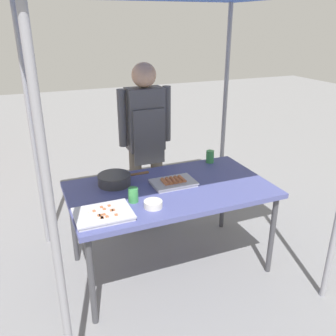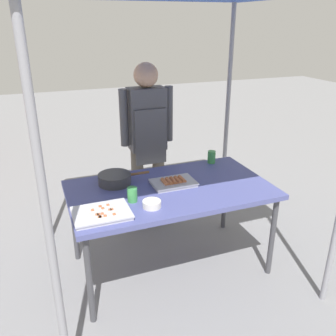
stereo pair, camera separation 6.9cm
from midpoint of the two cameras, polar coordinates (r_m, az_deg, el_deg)
name	(u,v)px [view 1 (the left image)]	position (r m, az deg, el deg)	size (l,w,h in m)	color
ground_plane	(170,265)	(3.26, -0.28, -15.11)	(18.00, 18.00, 0.00)	slate
stall_table	(170,194)	(2.89, -0.31, -4.07)	(1.60, 0.90, 0.75)	#4C518C
stall_canopy	(171,2)	(2.59, -0.38, 24.87)	(2.10, 1.80, 2.20)	gray
tray_grilled_sausages	(173,182)	(2.91, 0.18, -2.31)	(0.35, 0.23, 0.05)	#ADADB2
tray_meat_skewers	(103,214)	(2.50, -11.02, -7.23)	(0.39, 0.29, 0.04)	silver
cooking_wok	(115,179)	(2.94, -9.13, -1.74)	(0.43, 0.27, 0.09)	#38383A
condiment_bowl	(153,204)	(2.57, -3.15, -5.75)	(0.13, 0.13, 0.05)	silver
drink_cup_near_edge	(133,195)	(2.64, -6.28, -4.28)	(0.07, 0.07, 0.11)	#3F994C
drink_cup_by_wok	(210,157)	(3.37, 6.09, 1.81)	(0.07, 0.07, 0.11)	#3F994C
vendor_woman	(145,134)	(3.46, -4.16, 5.34)	(0.52, 0.23, 1.64)	#595147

